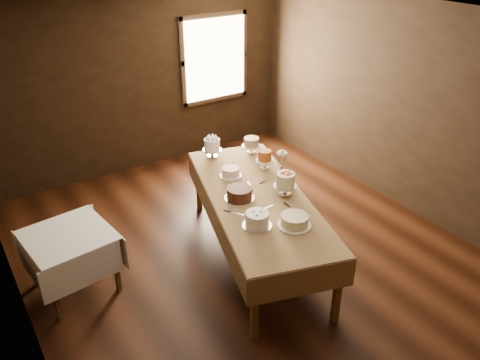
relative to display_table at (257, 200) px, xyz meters
name	(u,v)px	position (x,y,z in m)	size (l,w,h in m)	color
floor	(249,255)	(-0.07, 0.06, -0.78)	(5.00, 6.00, 0.01)	black
ceiling	(251,18)	(-0.07, 0.06, 2.02)	(5.00, 6.00, 0.01)	beige
wall_back	(141,83)	(-0.07, 3.06, 0.62)	(5.00, 0.02, 2.80)	black
wall_left	(5,219)	(-2.57, 0.06, 0.62)	(0.02, 6.00, 2.80)	black
wall_right	(404,108)	(2.43, 0.06, 0.62)	(0.02, 6.00, 2.80)	black
window	(215,59)	(1.23, 3.00, 0.82)	(1.10, 0.05, 1.30)	#FFEABF
display_table	(257,200)	(0.00, 0.00, 0.00)	(1.80, 2.91, 0.84)	#513416
side_table	(69,241)	(-2.00, 0.60, -0.15)	(0.95, 0.95, 0.72)	#513416
cake_meringue	(212,148)	(0.09, 1.18, 0.18)	(0.25, 0.25, 0.26)	silver
cake_speckled	(251,146)	(0.60, 1.00, 0.16)	(0.29, 0.29, 0.23)	white
cake_lattice	(231,173)	(0.00, 0.57, 0.11)	(0.27, 0.27, 0.10)	white
cake_caramel	(265,161)	(0.47, 0.52, 0.17)	(0.23, 0.23, 0.26)	white
cake_chocolate	(239,194)	(-0.20, 0.06, 0.13)	(0.40, 0.40, 0.13)	silver
cake_flowers	(285,185)	(0.28, -0.15, 0.19)	(0.28, 0.28, 0.28)	silver
cake_swirl	(257,220)	(-0.36, -0.51, 0.14)	(0.31, 0.31, 0.16)	silver
cake_cream	(294,221)	(-0.03, -0.71, 0.12)	(0.37, 0.37, 0.12)	white
cake_server_a	(268,207)	(-0.05, -0.27, 0.07)	(0.24, 0.03, 0.01)	silver
cake_server_b	(293,210)	(0.16, -0.46, 0.07)	(0.24, 0.03, 0.01)	silver
cake_server_c	(249,184)	(0.08, 0.27, 0.07)	(0.24, 0.03, 0.01)	silver
cake_server_d	(269,179)	(0.35, 0.25, 0.07)	(0.24, 0.03, 0.01)	silver
cake_server_e	(238,213)	(-0.40, -0.20, 0.07)	(0.24, 0.03, 0.01)	silver
flower_vase	(281,172)	(0.50, 0.20, 0.14)	(0.14, 0.14, 0.15)	#2D2823
flower_bouquet	(282,158)	(0.50, 0.20, 0.33)	(0.14, 0.14, 0.20)	white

